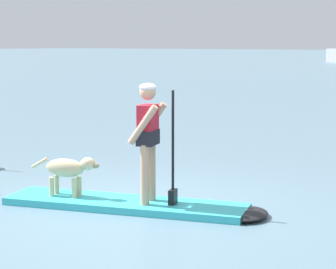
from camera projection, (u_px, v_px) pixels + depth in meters
The scene contains 4 objects.
ground_plane at pixel (125, 207), 8.91m from camera, with size 400.00×400.00×0.00m, color slate.
paddleboard at pixel (141, 205), 8.83m from camera, with size 3.71×1.89×0.10m.
person_paddler at pixel (149, 134), 8.66m from camera, with size 0.67×0.58×1.61m.
dog at pixel (68, 169), 9.10m from camera, with size 1.02×0.42×0.57m.
Camera 1 is at (5.62, -6.64, 2.24)m, focal length 69.40 mm.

